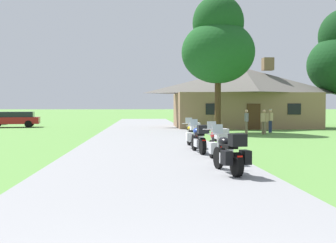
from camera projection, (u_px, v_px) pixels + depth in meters
ground_plane at (147, 141)px, 22.66m from camera, size 500.00×500.00×0.00m
asphalt_driveway at (148, 144)px, 20.66m from camera, size 6.40×80.00×0.06m
motorcycle_black_nearest_to_camera at (230, 154)px, 11.17m from camera, size 0.92×2.08×1.30m
motorcycle_red_second_in_row at (218, 145)px, 13.64m from camera, size 0.75×2.08×1.30m
motorcycle_blue_third_in_row at (199, 139)px, 16.24m from camera, size 0.69×2.08×1.30m
motorcycle_yellow_farthest_in_row at (193, 135)px, 18.53m from camera, size 0.79×2.08×1.30m
stone_lodge at (244, 97)px, 36.72m from camera, size 12.67×7.02×6.18m
bystander_tan_shirt_near_lodge at (270, 119)px, 29.86m from camera, size 0.44×0.40×1.69m
bystander_gray_shirt_beside_signpost at (246, 120)px, 28.33m from camera, size 0.25×0.55×1.67m
bystander_tan_shirt_by_tree at (264, 121)px, 27.89m from camera, size 0.39×0.46×1.67m
tree_by_lodge_front at (218, 44)px, 29.47m from camera, size 5.20×5.20×9.76m
parked_red_suv_far_left at (13, 119)px, 37.27m from camera, size 4.82×2.50×1.40m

